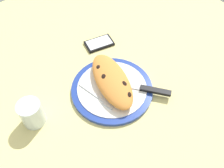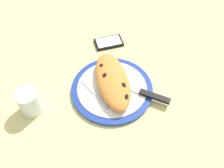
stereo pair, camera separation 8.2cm
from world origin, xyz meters
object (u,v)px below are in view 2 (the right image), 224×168
(fork, at_px, (97,96))
(water_glass, at_px, (30,103))
(plate, at_px, (112,89))
(knife, at_px, (146,94))
(calzone, at_px, (112,80))
(smartphone, at_px, (109,42))

(fork, bearing_deg, water_glass, -107.44)
(plate, relative_size, knife, 1.40)
(calzone, bearing_deg, plate, -34.80)
(plate, bearing_deg, fork, -80.88)
(smartphone, height_order, water_glass, water_glass)
(calzone, relative_size, knife, 1.34)
(water_glass, bearing_deg, calzone, 81.03)
(smartphone, relative_size, water_glass, 1.38)
(knife, distance_m, water_glass, 0.38)
(fork, height_order, water_glass, water_glass)
(plate, height_order, water_glass, water_glass)
(knife, bearing_deg, calzone, -139.15)
(calzone, bearing_deg, smartphone, 155.93)
(calzone, height_order, smartphone, calzone)
(fork, xyz_separation_m, smartphone, (-0.23, 0.16, -0.01))
(fork, relative_size, knife, 0.74)
(water_glass, bearing_deg, knife, 69.29)
(calzone, height_order, water_glass, water_glass)
(knife, distance_m, smartphone, 0.30)
(knife, bearing_deg, water_glass, -110.71)
(plate, distance_m, water_glass, 0.28)
(smartphone, xyz_separation_m, water_glass, (0.16, -0.37, 0.03))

